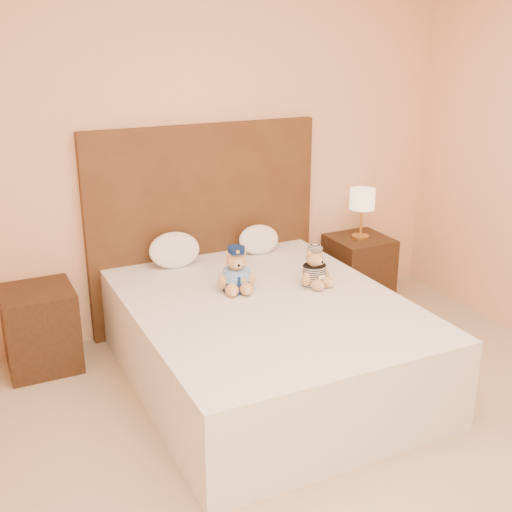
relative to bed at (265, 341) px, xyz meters
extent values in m
cube|color=#C1AE8A|center=(0.00, -1.20, -0.28)|extent=(4.00, 4.50, 0.00)
cube|color=#EDB081|center=(0.00, 1.05, 1.07)|extent=(4.00, 0.04, 2.70)
cube|color=white|center=(0.00, 0.00, -0.13)|extent=(1.60, 2.00, 0.30)
cube|color=silver|center=(0.00, 0.00, 0.15)|extent=(1.60, 2.00, 0.25)
cube|color=#4F3417|center=(0.00, 1.01, 0.47)|extent=(1.75, 0.08, 1.50)
cube|color=#392412|center=(-1.25, 0.80, 0.00)|extent=(0.45, 0.45, 0.55)
cube|color=#392412|center=(1.25, 0.80, 0.00)|extent=(0.45, 0.45, 0.55)
cylinder|color=gold|center=(1.25, 0.80, 0.28)|extent=(0.14, 0.14, 0.02)
cylinder|color=gold|center=(1.25, 0.80, 0.41)|extent=(0.02, 0.02, 0.26)
cylinder|color=#FAECC4|center=(1.25, 0.80, 0.59)|extent=(0.20, 0.20, 0.16)
ellipsoid|color=white|center=(-0.30, 0.83, 0.40)|extent=(0.37, 0.24, 0.26)
ellipsoid|color=white|center=(0.36, 0.83, 0.39)|extent=(0.32, 0.21, 0.22)
camera|label=1|loc=(-1.63, -3.24, 1.85)|focal=45.00mm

